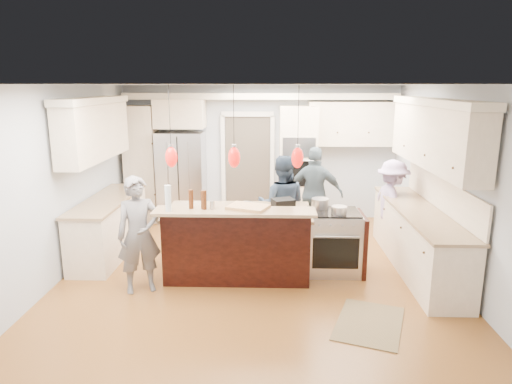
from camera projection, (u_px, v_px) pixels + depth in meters
ground_plane at (255, 274)px, 6.66m from camera, size 6.00×6.00×0.00m
room_shell at (255, 150)px, 6.25m from camera, size 5.54×6.04×2.72m
refrigerator at (182, 177)px, 9.07m from camera, size 0.90×0.70×1.80m
oven_column at (298, 165)px, 8.97m from camera, size 0.72×0.69×2.30m
back_upper_cabinets at (222, 138)px, 8.99m from camera, size 5.30×0.61×2.54m
right_counter_run at (423, 200)px, 6.64m from camera, size 0.64×3.10×2.51m
left_cabinets at (104, 190)px, 7.27m from camera, size 0.64×2.30×2.51m
kitchen_island at (238, 241)px, 6.63m from camera, size 2.10×1.46×1.12m
island_range at (335, 242)px, 6.67m from camera, size 0.82×0.71×0.92m
pendant_lights at (234, 157)px, 5.76m from camera, size 1.75×0.15×1.03m
person_bar_end at (139, 235)px, 5.96m from camera, size 0.67×0.57×1.56m
person_far_left at (282, 206)px, 7.29m from camera, size 0.85×0.70×1.62m
person_far_right at (315, 194)px, 8.00m from camera, size 1.04×0.60×1.66m
person_range_side at (392, 204)px, 7.63m from camera, size 0.73×1.05×1.49m
floor_rug at (369, 323)px, 5.27m from camera, size 1.02×1.22×0.01m
water_bottle at (168, 198)px, 5.79m from camera, size 0.08×0.08×0.34m
beer_bottle_a at (203, 200)px, 5.92m from camera, size 0.06×0.06×0.24m
beer_bottle_b at (204, 200)px, 5.89m from camera, size 0.07×0.07×0.25m
beer_bottle_c at (191, 199)px, 5.93m from camera, size 0.07×0.07×0.25m
drink_can at (212, 205)px, 5.90m from camera, size 0.08×0.08×0.11m
cutting_board at (248, 207)px, 5.95m from camera, size 0.59×0.51×0.04m
pot_large at (320, 203)px, 6.71m from camera, size 0.25×0.25×0.15m
pot_small at (339, 210)px, 6.43m from camera, size 0.22×0.22×0.11m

